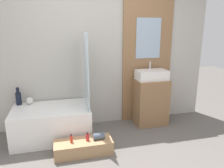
{
  "coord_description": "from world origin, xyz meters",
  "views": [
    {
      "loc": [
        -0.61,
        -2.15,
        1.75
      ],
      "look_at": [
        0.1,
        0.7,
        0.96
      ],
      "focal_mm": 35.0,
      "sensor_mm": 36.0,
      "label": 1
    }
  ],
  "objects_px": {
    "bottle_soap_primary": "(71,139)",
    "bathtub": "(52,123)",
    "vase_round_light": "(30,101)",
    "bottle_soap_secondary": "(87,137)",
    "sink": "(152,75)",
    "vase_tall_dark": "(19,98)",
    "wooden_step_bench": "(83,147)"
  },
  "relations": [
    {
      "from": "bottle_soap_primary",
      "to": "bottle_soap_secondary",
      "type": "relative_size",
      "value": 1.03
    },
    {
      "from": "vase_round_light",
      "to": "bottle_soap_secondary",
      "type": "xyz_separation_m",
      "value": [
        0.82,
        -0.83,
        -0.32
      ]
    },
    {
      "from": "bottle_soap_primary",
      "to": "vase_round_light",
      "type": "bearing_deg",
      "value": 125.69
    },
    {
      "from": "vase_round_light",
      "to": "bottle_soap_secondary",
      "type": "height_order",
      "value": "vase_round_light"
    },
    {
      "from": "wooden_step_bench",
      "to": "bottle_soap_primary",
      "type": "distance_m",
      "value": 0.22
    },
    {
      "from": "vase_round_light",
      "to": "bottle_soap_secondary",
      "type": "bearing_deg",
      "value": -45.4
    },
    {
      "from": "bottle_soap_secondary",
      "to": "vase_tall_dark",
      "type": "bearing_deg",
      "value": 139.35
    },
    {
      "from": "wooden_step_bench",
      "to": "bottle_soap_secondary",
      "type": "xyz_separation_m",
      "value": [
        0.06,
        0.0,
        0.15
      ]
    },
    {
      "from": "bottle_soap_primary",
      "to": "bathtub",
      "type": "bearing_deg",
      "value": 114.83
    },
    {
      "from": "wooden_step_bench",
      "to": "sink",
      "type": "distance_m",
      "value": 1.69
    },
    {
      "from": "bathtub",
      "to": "vase_round_light",
      "type": "xyz_separation_m",
      "value": [
        -0.33,
        0.25,
        0.31
      ]
    },
    {
      "from": "sink",
      "to": "vase_round_light",
      "type": "bearing_deg",
      "value": 176.63
    },
    {
      "from": "bottle_soap_secondary",
      "to": "bathtub",
      "type": "bearing_deg",
      "value": 130.34
    },
    {
      "from": "bathtub",
      "to": "bottle_soap_secondary",
      "type": "relative_size",
      "value": 9.59
    },
    {
      "from": "bathtub",
      "to": "wooden_step_bench",
      "type": "relative_size",
      "value": 1.46
    },
    {
      "from": "sink",
      "to": "vase_round_light",
      "type": "height_order",
      "value": "sink"
    },
    {
      "from": "wooden_step_bench",
      "to": "bottle_soap_secondary",
      "type": "height_order",
      "value": "bottle_soap_secondary"
    },
    {
      "from": "wooden_step_bench",
      "to": "vase_tall_dark",
      "type": "distance_m",
      "value": 1.36
    },
    {
      "from": "bathtub",
      "to": "vase_tall_dark",
      "type": "distance_m",
      "value": 0.68
    },
    {
      "from": "vase_tall_dark",
      "to": "bottle_soap_secondary",
      "type": "distance_m",
      "value": 1.35
    },
    {
      "from": "sink",
      "to": "vase_tall_dark",
      "type": "relative_size",
      "value": 1.86
    },
    {
      "from": "sink",
      "to": "bottle_soap_primary",
      "type": "xyz_separation_m",
      "value": [
        -1.47,
        -0.71,
        -0.66
      ]
    },
    {
      "from": "wooden_step_bench",
      "to": "sink",
      "type": "bearing_deg",
      "value": 28.42
    },
    {
      "from": "bathtub",
      "to": "sink",
      "type": "distance_m",
      "value": 1.86
    },
    {
      "from": "bottle_soap_primary",
      "to": "wooden_step_bench",
      "type": "bearing_deg",
      "value": 0.0
    },
    {
      "from": "vase_round_light",
      "to": "bottle_soap_primary",
      "type": "height_order",
      "value": "vase_round_light"
    },
    {
      "from": "bathtub",
      "to": "bottle_soap_secondary",
      "type": "distance_m",
      "value": 0.75
    },
    {
      "from": "sink",
      "to": "vase_tall_dark",
      "type": "height_order",
      "value": "sink"
    },
    {
      "from": "bottle_soap_primary",
      "to": "vase_tall_dark",
      "type": "bearing_deg",
      "value": 132.05
    },
    {
      "from": "vase_round_light",
      "to": "sink",
      "type": "bearing_deg",
      "value": -3.37
    },
    {
      "from": "bathtub",
      "to": "sink",
      "type": "height_order",
      "value": "sink"
    },
    {
      "from": "vase_round_light",
      "to": "bottle_soap_primary",
      "type": "distance_m",
      "value": 1.07
    }
  ]
}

